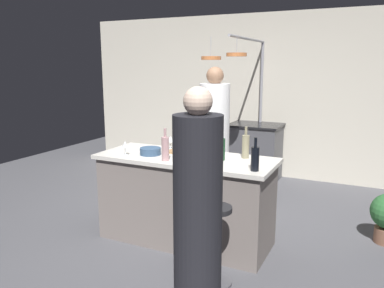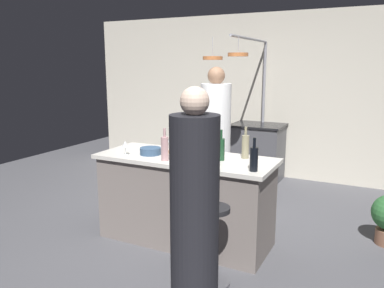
{
  "view_description": "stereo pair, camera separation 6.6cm",
  "coord_description": "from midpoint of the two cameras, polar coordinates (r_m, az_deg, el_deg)",
  "views": [
    {
      "loc": [
        1.68,
        -3.35,
        1.8
      ],
      "look_at": [
        0.0,
        0.15,
        1.0
      ],
      "focal_mm": 36.04,
      "sensor_mm": 36.0,
      "label": 1
    },
    {
      "loc": [
        1.74,
        -3.32,
        1.8
      ],
      "look_at": [
        0.0,
        0.15,
        1.0
      ],
      "focal_mm": 36.04,
      "sensor_mm": 36.0,
      "label": 2
    }
  ],
  "objects": [
    {
      "name": "wine_bottle_rose",
      "position": [
        3.67,
        -4.49,
        -0.63
      ],
      "size": [
        0.07,
        0.07,
        0.31
      ],
      "color": "#B78C8E",
      "rests_on": "kitchen_island"
    },
    {
      "name": "wine_glass_near_right_guest",
      "position": [
        3.95,
        -10.35,
        -0.15
      ],
      "size": [
        0.07,
        0.07,
        0.15
      ],
      "color": "silver",
      "rests_on": "kitchen_island"
    },
    {
      "name": "mixing_bowl_steel",
      "position": [
        3.69,
        0.15,
        -1.86
      ],
      "size": [
        0.22,
        0.22,
        0.08
      ],
      "primitive_type": "cylinder",
      "color": "#B7B7BC",
      "rests_on": "kitchen_island"
    },
    {
      "name": "wine_glass_near_left_guest",
      "position": [
        3.84,
        0.23,
        -0.31
      ],
      "size": [
        0.07,
        0.07,
        0.15
      ],
      "color": "silver",
      "rests_on": "kitchen_island"
    },
    {
      "name": "ground_plane",
      "position": [
        4.16,
        -1.39,
        -14.01
      ],
      "size": [
        9.0,
        9.0,
        0.0
      ],
      "primitive_type": "plane",
      "color": "#4C4C51"
    },
    {
      "name": "pepper_mill",
      "position": [
        3.57,
        2.12,
        -1.23
      ],
      "size": [
        0.05,
        0.05,
        0.21
      ],
      "primitive_type": "cylinder",
      "color": "#382319",
      "rests_on": "kitchen_island"
    },
    {
      "name": "wine_glass_by_chef",
      "position": [
        4.18,
        -3.66,
        0.65
      ],
      "size": [
        0.07,
        0.07,
        0.15
      ],
      "color": "silver",
      "rests_on": "kitchen_island"
    },
    {
      "name": "wine_bottle_dark",
      "position": [
        3.35,
        8.76,
        -2.09
      ],
      "size": [
        0.07,
        0.07,
        0.29
      ],
      "color": "black",
      "rests_on": "kitchen_island"
    },
    {
      "name": "guest_right",
      "position": [
        2.78,
        0.14,
        -10.1
      ],
      "size": [
        0.35,
        0.35,
        1.66
      ],
      "color": "black",
      "rests_on": "ground_plane"
    },
    {
      "name": "mixing_bowl_blue",
      "position": [
        3.95,
        -6.66,
        -1.07
      ],
      "size": [
        0.21,
        0.21,
        0.07
      ],
      "primitive_type": "cylinder",
      "color": "#334C6B",
      "rests_on": "kitchen_island"
    },
    {
      "name": "bar_stool_right",
      "position": [
        3.26,
        2.94,
        -14.24
      ],
      "size": [
        0.28,
        0.28,
        0.68
      ],
      "color": "#4C4C51",
      "rests_on": "ground_plane"
    },
    {
      "name": "back_wall",
      "position": [
        6.43,
        10.25,
        7.02
      ],
      "size": [
        6.4,
        0.16,
        2.6
      ],
      "primitive_type": "cube",
      "color": "beige",
      "rests_on": "ground_plane"
    },
    {
      "name": "wine_bottle_green",
      "position": [
        3.7,
        3.85,
        -0.67
      ],
      "size": [
        0.07,
        0.07,
        0.3
      ],
      "color": "#193D23",
      "rests_on": "kitchen_island"
    },
    {
      "name": "cutting_board",
      "position": [
        4.02,
        -1.8,
        -1.15
      ],
      "size": [
        0.32,
        0.22,
        0.02
      ],
      "primitive_type": "cube",
      "color": "#997047",
      "rests_on": "kitchen_island"
    },
    {
      "name": "chef",
      "position": [
        4.87,
        2.92,
        0.09
      ],
      "size": [
        0.38,
        0.38,
        1.78
      ],
      "color": "white",
      "rests_on": "ground_plane"
    },
    {
      "name": "wine_bottle_white",
      "position": [
        3.8,
        7.44,
        -0.29
      ],
      "size": [
        0.07,
        0.07,
        0.31
      ],
      "color": "gray",
      "rests_on": "kitchen_island"
    },
    {
      "name": "kitchen_island",
      "position": [
        3.98,
        -1.43,
        -8.13
      ],
      "size": [
        1.8,
        0.72,
        0.9
      ],
      "color": "slate",
      "rests_on": "ground_plane"
    },
    {
      "name": "overhead_pot_rack",
      "position": [
        5.53,
        7.07,
        10.11
      ],
      "size": [
        0.61,
        1.54,
        2.17
      ],
      "color": "gray",
      "rests_on": "ground_plane"
    },
    {
      "name": "stove_range",
      "position": [
        6.18,
        8.97,
        -1.14
      ],
      "size": [
        0.8,
        0.64,
        0.89
      ],
      "color": "#47474C",
      "rests_on": "ground_plane"
    }
  ]
}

